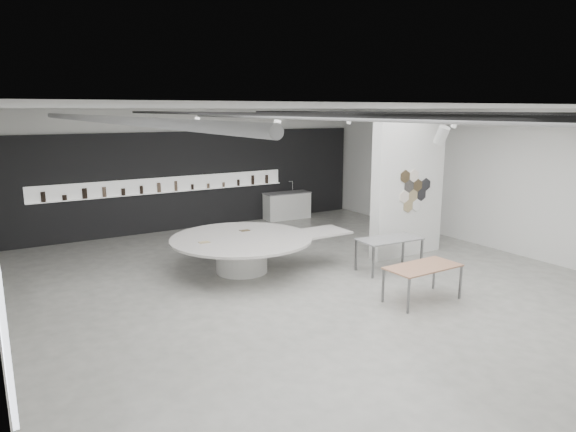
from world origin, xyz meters
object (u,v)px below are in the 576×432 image
partition_column (408,187)px  kitchen_counter (287,205)px  sample_table_wood (423,269)px  sample_table_stone (389,241)px  display_island (245,249)px

partition_column → kitchen_counter: size_ratio=2.14×
sample_table_wood → kitchen_counter: size_ratio=0.92×
partition_column → sample_table_stone: bearing=-148.4°
partition_column → display_island: 4.58m
sample_table_stone → kitchen_counter: (0.99, 6.33, -0.24)m
display_island → sample_table_wood: 4.17m
partition_column → sample_table_stone: size_ratio=2.31×
sample_table_wood → sample_table_stone: sample_table_stone is taller
display_island → sample_table_stone: bearing=-29.5°
partition_column → sample_table_stone: partition_column is taller
sample_table_wood → kitchen_counter: (1.79, 8.19, -0.20)m
sample_table_wood → kitchen_counter: bearing=77.6°
display_island → sample_table_stone: display_island is taller
display_island → sample_table_stone: 3.44m
partition_column → sample_table_wood: (-2.13, -2.67, -1.13)m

